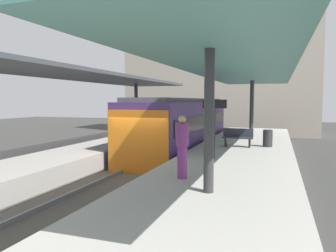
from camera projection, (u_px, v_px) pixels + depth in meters
ground_plane at (143, 176)px, 13.62m from camera, size 80.00×80.00×0.00m
platform_left at (66, 159)px, 14.80m from camera, size 4.40×28.00×1.00m
platform_right at (235, 171)px, 12.35m from camera, size 4.40×28.00×1.00m
track_ballast at (143, 174)px, 13.61m from camera, size 3.20×28.00×0.20m
rail_near_side at (127, 169)px, 13.83m from camera, size 0.08×28.00×0.14m
rail_far_side at (159, 171)px, 13.36m from camera, size 0.08×28.00×0.14m
commuter_train at (183, 125)px, 19.13m from camera, size 2.78×13.10×3.10m
canopy_left at (82, 77)px, 15.82m from camera, size 4.18×21.00×3.47m
canopy_right at (240, 71)px, 13.37m from camera, size 4.18×21.00×3.53m
platform_bench at (238, 137)px, 15.26m from camera, size 1.40×0.41×0.86m
platform_sign at (214, 115)px, 12.00m from camera, size 0.90×0.08×2.21m
litter_bin at (268, 138)px, 15.25m from camera, size 0.44×0.44×0.80m
passenger_near_bench at (182, 146)px, 9.01m from camera, size 0.36×0.36×1.77m
station_building_backdrop at (220, 77)px, 32.13m from camera, size 18.00×6.00×11.00m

